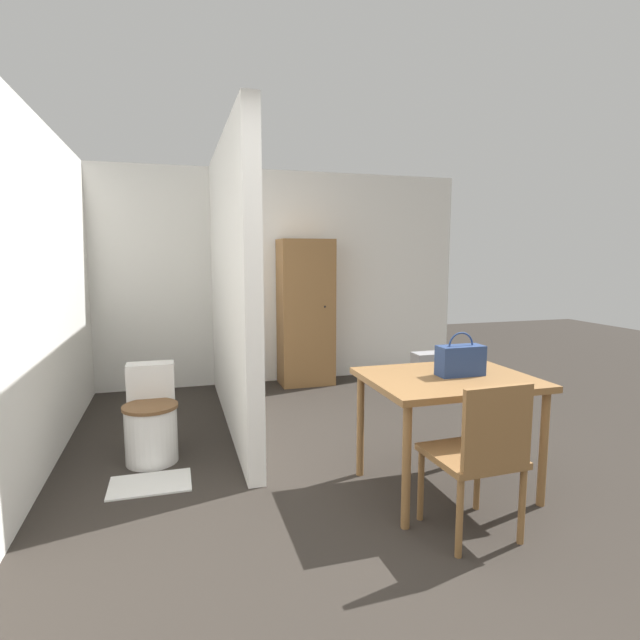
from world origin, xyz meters
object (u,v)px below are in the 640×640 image
object	(u,v)px
wooden_chair	(479,452)
wooden_cabinet	(306,312)
toilet	(151,421)
dining_table	(448,389)
space_heater	(426,373)
handbag	(460,360)

from	to	relation	value
wooden_chair	wooden_cabinet	distance (m)	3.45
wooden_chair	toilet	xyz separation A→B (m)	(-1.72, 1.61, -0.19)
dining_table	wooden_chair	size ratio (longest dim) A/B	1.17
wooden_chair	space_heater	bearing A→B (deg)	64.81
toilet	space_heater	xyz separation A→B (m)	(2.86, 1.07, -0.07)
wooden_chair	handbag	xyz separation A→B (m)	(0.22, 0.55, 0.37)
toilet	dining_table	bearing A→B (deg)	-29.69
handbag	wooden_cabinet	distance (m)	2.89
wooden_cabinet	space_heater	xyz separation A→B (m)	(1.19, -0.76, -0.63)
wooden_chair	wooden_cabinet	world-z (taller)	wooden_cabinet
dining_table	space_heater	distance (m)	2.39
dining_table	toilet	xyz separation A→B (m)	(-1.85, 1.06, -0.38)
wooden_chair	space_heater	distance (m)	2.92
wooden_chair	handbag	bearing A→B (deg)	66.63
wooden_cabinet	wooden_chair	bearing A→B (deg)	-89.21
wooden_cabinet	space_heater	distance (m)	1.54
wooden_chair	dining_table	bearing A→B (deg)	74.62
dining_table	toilet	world-z (taller)	dining_table
toilet	wooden_cabinet	size ratio (longest dim) A/B	0.41
handbag	wooden_cabinet	bearing A→B (deg)	95.21
dining_table	wooden_chair	distance (m)	0.60
wooden_chair	toilet	world-z (taller)	wooden_chair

